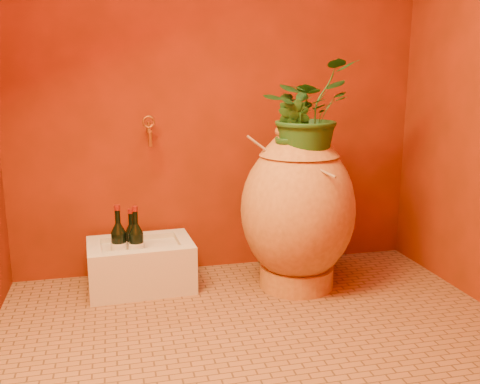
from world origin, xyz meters
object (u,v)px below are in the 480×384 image
object	(u,v)px
wine_bottle_b	(119,245)
wine_bottle_c	(136,245)
amphora	(298,209)
wine_bottle_a	(132,243)
wall_tap	(149,129)
stone_basin	(141,266)

from	to	relation	value
wine_bottle_b	wine_bottle_c	distance (m)	0.10
amphora	wine_bottle_b	world-z (taller)	amphora
wine_bottle_a	wine_bottle_b	size ratio (longest dim) A/B	0.87
amphora	wall_tap	xyz separation A→B (m)	(-0.79, 0.35, 0.43)
amphora	wine_bottle_b	xyz separation A→B (m)	(-0.99, 0.15, -0.18)
wine_bottle_b	wall_tap	xyz separation A→B (m)	(0.20, 0.20, 0.62)
wall_tap	wine_bottle_c	bearing A→B (deg)	-116.40
stone_basin	wine_bottle_b	xyz separation A→B (m)	(-0.12, -0.04, 0.15)
stone_basin	wine_bottle_a	size ratio (longest dim) A/B	1.95
amphora	stone_basin	size ratio (longest dim) A/B	1.54
stone_basin	amphora	bearing A→B (deg)	-11.81
amphora	stone_basin	world-z (taller)	amphora
wine_bottle_a	stone_basin	bearing A→B (deg)	-39.07
wine_bottle_c	wall_tap	size ratio (longest dim) A/B	2.04
wine_bottle_b	wall_tap	size ratio (longest dim) A/B	2.09
amphora	wall_tap	world-z (taller)	wall_tap
wine_bottle_a	wine_bottle_b	world-z (taller)	wine_bottle_b
stone_basin	wine_bottle_a	world-z (taller)	wine_bottle_a
amphora	wine_bottle_a	size ratio (longest dim) A/B	2.99
amphora	wine_bottle_b	bearing A→B (deg)	171.65
wine_bottle_b	wine_bottle_a	bearing A→B (deg)	45.91
stone_basin	wine_bottle_c	size ratio (longest dim) A/B	1.74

